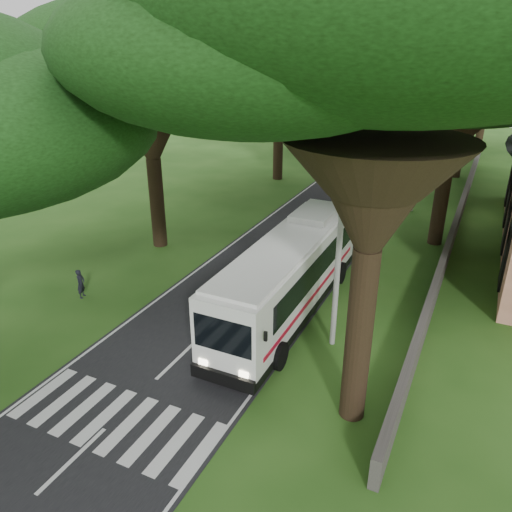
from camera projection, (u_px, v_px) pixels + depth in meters
ground at (148, 387)px, 19.34m from camera, size 140.00×140.00×0.00m
road at (339, 204)px, 39.90m from camera, size 8.00×120.00×0.04m
crosswalk at (114, 420)px, 17.70m from camera, size 8.00×3.00×0.01m
property_wall at (458, 218)px, 35.29m from camera, size 0.35×50.00×1.20m
pole_near at (338, 257)px, 20.40m from camera, size 1.60×0.24×8.00m
pole_mid at (418, 157)px, 36.85m from camera, size 1.60×0.24×8.00m
pole_far at (449, 119)px, 53.30m from camera, size 1.60×0.24×8.00m
tree_l_mida at (144, 56)px, 27.70m from camera, size 14.79×14.79×14.66m
tree_l_midb at (280, 31)px, 41.79m from camera, size 14.68×14.68×15.94m
tree_l_far at (333, 53)px, 57.92m from camera, size 14.54×14.54×13.59m
tree_r_near at (392, 5)px, 12.61m from camera, size 14.63×14.63×16.48m
tree_r_mida at (463, 64)px, 28.15m from camera, size 16.39×16.39×14.49m
tree_r_midb at (475, 56)px, 43.25m from camera, size 13.87×13.87×13.78m
tree_r_far at (498, 36)px, 57.05m from camera, size 14.37×14.37×15.42m
coach_bus at (290, 273)px, 23.80m from camera, size 3.13×13.13×3.87m
distant_car_a at (343, 162)px, 50.07m from camera, size 2.35×4.14×1.33m
distant_car_b at (371, 145)px, 58.19m from camera, size 2.28×3.77×1.17m
distant_car_c at (441, 125)px, 70.79m from camera, size 1.99×4.14×1.16m
pedestrian at (81, 284)px, 25.66m from camera, size 0.52×0.65×1.56m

